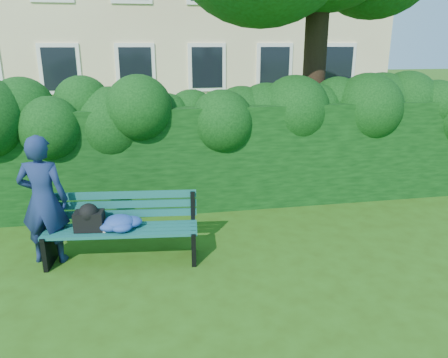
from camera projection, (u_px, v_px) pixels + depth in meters
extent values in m
plane|color=#2A4B10|center=(232.00, 258.00, 5.95)|extent=(80.00, 80.00, 0.00)
cube|color=white|center=(60.00, 69.00, 14.06)|extent=(1.30, 0.08, 1.60)
cube|color=black|center=(60.00, 69.00, 14.03)|extent=(1.05, 0.04, 1.35)
cube|color=white|center=(136.00, 68.00, 14.49)|extent=(1.30, 0.08, 1.60)
cube|color=black|center=(136.00, 68.00, 14.46)|extent=(1.05, 0.04, 1.35)
cube|color=white|center=(207.00, 68.00, 14.92)|extent=(1.30, 0.08, 1.60)
cube|color=black|center=(207.00, 68.00, 14.89)|extent=(1.05, 0.04, 1.35)
cube|color=white|center=(274.00, 67.00, 15.36)|extent=(1.30, 0.08, 1.60)
cube|color=black|center=(275.00, 67.00, 15.32)|extent=(1.05, 0.04, 1.35)
cube|color=white|center=(338.00, 66.00, 15.79)|extent=(1.30, 0.08, 1.60)
cube|color=black|center=(338.00, 66.00, 15.75)|extent=(1.05, 0.04, 1.35)
cube|color=black|center=(207.00, 155.00, 7.75)|extent=(10.00, 1.00, 1.80)
cylinder|color=black|center=(315.00, 60.00, 8.53)|extent=(0.44, 0.44, 4.99)
cube|color=#0E4641|center=(119.00, 236.00, 5.58)|extent=(1.99, 0.33, 0.04)
cube|color=#0E4641|center=(121.00, 232.00, 5.69)|extent=(1.99, 0.33, 0.04)
cube|color=#0E4641|center=(122.00, 228.00, 5.81)|extent=(1.99, 0.33, 0.04)
cube|color=#0E4641|center=(123.00, 225.00, 5.92)|extent=(1.99, 0.33, 0.04)
cube|color=#0E4641|center=(124.00, 214.00, 5.96)|extent=(1.98, 0.26, 0.10)
cube|color=#0E4641|center=(123.00, 204.00, 5.93)|extent=(1.98, 0.26, 0.10)
cube|color=#0E4641|center=(122.00, 195.00, 5.90)|extent=(1.98, 0.26, 0.10)
cube|color=black|center=(50.00, 248.00, 5.75)|extent=(0.12, 0.50, 0.44)
cube|color=black|center=(52.00, 211.00, 5.87)|extent=(0.07, 0.07, 0.45)
cube|color=black|center=(47.00, 235.00, 5.64)|extent=(0.11, 0.42, 0.05)
cube|color=black|center=(194.00, 244.00, 5.89)|extent=(0.12, 0.50, 0.44)
cube|color=black|center=(193.00, 207.00, 6.01)|extent=(0.07, 0.07, 0.45)
cube|color=black|center=(193.00, 230.00, 5.77)|extent=(0.11, 0.42, 0.05)
cube|color=white|center=(99.00, 230.00, 5.67)|extent=(0.19, 0.15, 0.02)
cube|color=black|center=(89.00, 221.00, 5.68)|extent=(0.39, 0.27, 0.25)
imported|color=navy|center=(43.00, 200.00, 5.65)|extent=(0.69, 0.51, 1.73)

